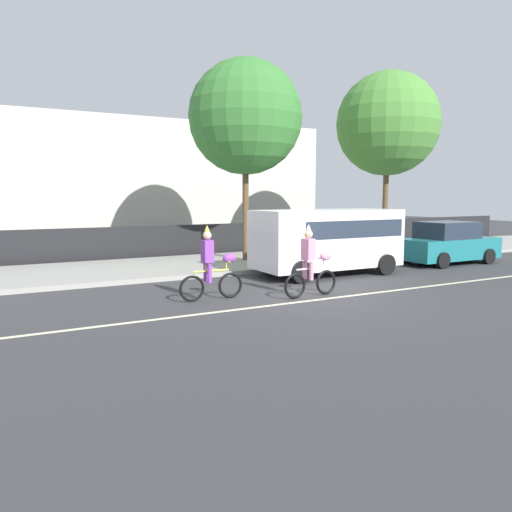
{
  "coord_description": "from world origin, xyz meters",
  "views": [
    {
      "loc": [
        -7.33,
        -10.75,
        2.67
      ],
      "look_at": [
        -0.83,
        1.2,
        1.0
      ],
      "focal_mm": 35.0,
      "sensor_mm": 36.0,
      "label": 1
    }
  ],
  "objects_px": {
    "parade_cyclist_pink": "(311,265)",
    "parade_cyclist_purple": "(212,267)",
    "parked_car_teal": "(448,244)",
    "parked_van_white": "(329,237)"
  },
  "relations": [
    {
      "from": "parade_cyclist_purple",
      "to": "parked_van_white",
      "type": "distance_m",
      "value": 5.45
    },
    {
      "from": "parade_cyclist_purple",
      "to": "parked_car_teal",
      "type": "relative_size",
      "value": 0.47
    },
    {
      "from": "parade_cyclist_pink",
      "to": "parade_cyclist_purple",
      "type": "bearing_deg",
      "value": 160.41
    },
    {
      "from": "parade_cyclist_pink",
      "to": "parked_van_white",
      "type": "bearing_deg",
      "value": 46.45
    },
    {
      "from": "parade_cyclist_purple",
      "to": "parked_van_white",
      "type": "xyz_separation_m",
      "value": [
        5.1,
        1.89,
        0.44
      ]
    },
    {
      "from": "parade_cyclist_pink",
      "to": "parked_car_teal",
      "type": "relative_size",
      "value": 0.47
    },
    {
      "from": "parade_cyclist_pink",
      "to": "parked_car_teal",
      "type": "distance_m",
      "value": 8.77
    },
    {
      "from": "parade_cyclist_purple",
      "to": "parade_cyclist_pink",
      "type": "xyz_separation_m",
      "value": [
        2.47,
        -0.88,
        0.0
      ]
    },
    {
      "from": "parade_cyclist_purple",
      "to": "parked_car_teal",
      "type": "height_order",
      "value": "parade_cyclist_purple"
    },
    {
      "from": "parade_cyclist_purple",
      "to": "parked_van_white",
      "type": "relative_size",
      "value": 0.38
    }
  ]
}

